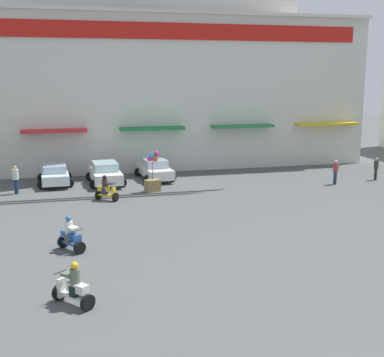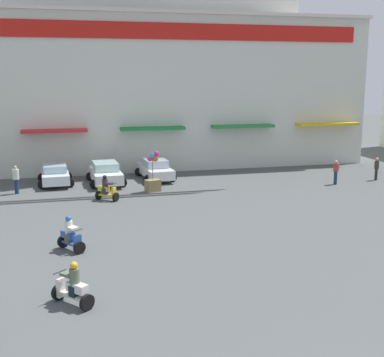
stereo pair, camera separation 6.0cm
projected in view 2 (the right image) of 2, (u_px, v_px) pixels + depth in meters
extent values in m
plane|color=#4D5152|center=(217.00, 243.00, 22.30)|extent=(128.00, 128.00, 0.00)
cube|color=silver|center=(139.00, 92.00, 43.04)|extent=(35.15, 12.01, 11.53)
cube|color=red|center=(150.00, 31.00, 36.37)|extent=(32.34, 0.12, 1.16)
cube|color=silver|center=(150.00, 11.00, 36.06)|extent=(35.15, 0.70, 0.24)
cube|color=red|center=(55.00, 131.00, 35.64)|extent=(4.49, 1.10, 0.20)
cube|color=#1C7737|center=(153.00, 128.00, 37.28)|extent=(4.69, 1.10, 0.20)
cube|color=#2B7B3D|center=(243.00, 126.00, 38.93)|extent=(4.80, 1.10, 0.20)
cube|color=gold|center=(327.00, 124.00, 40.61)|extent=(5.09, 1.10, 0.20)
cube|color=silver|center=(55.00, 176.00, 34.05)|extent=(1.87, 3.93, 0.62)
cube|color=#9DB9CE|center=(55.00, 168.00, 33.94)|extent=(1.55, 1.99, 0.46)
cylinder|color=black|center=(42.00, 178.00, 34.99)|extent=(0.61, 0.19, 0.60)
cylinder|color=black|center=(68.00, 176.00, 35.47)|extent=(0.61, 0.19, 0.60)
cylinder|color=black|center=(42.00, 185.00, 32.74)|extent=(0.61, 0.19, 0.60)
cylinder|color=black|center=(70.00, 183.00, 33.21)|extent=(0.61, 0.19, 0.60)
cube|color=white|center=(106.00, 175.00, 34.30)|extent=(2.01, 4.49, 0.69)
cube|color=#9DC4C2|center=(105.00, 166.00, 34.18)|extent=(1.66, 2.28, 0.53)
cylinder|color=black|center=(90.00, 176.00, 35.40)|extent=(0.61, 0.19, 0.60)
cylinder|color=black|center=(116.00, 175.00, 35.90)|extent=(0.61, 0.19, 0.60)
cylinder|color=black|center=(94.00, 184.00, 32.83)|extent=(0.61, 0.19, 0.60)
cylinder|color=black|center=(122.00, 183.00, 33.33)|extent=(0.61, 0.19, 0.60)
cube|color=silver|center=(155.00, 171.00, 35.93)|extent=(2.04, 4.60, 0.64)
cube|color=#A2B5C3|center=(155.00, 163.00, 35.81)|extent=(1.63, 2.34, 0.52)
cylinder|color=black|center=(139.00, 172.00, 37.01)|extent=(0.61, 0.21, 0.60)
cylinder|color=black|center=(162.00, 171.00, 37.54)|extent=(0.61, 0.21, 0.60)
cylinder|color=black|center=(148.00, 179.00, 34.43)|extent=(0.61, 0.21, 0.60)
cylinder|color=black|center=(172.00, 178.00, 34.96)|extent=(0.61, 0.21, 0.60)
cylinder|color=black|center=(79.00, 248.00, 20.91)|extent=(0.51, 0.40, 0.52)
cylinder|color=black|center=(63.00, 241.00, 21.71)|extent=(0.51, 0.40, 0.52)
cube|color=#2950A3|center=(71.00, 243.00, 21.29)|extent=(0.80, 1.03, 0.10)
cube|color=#2950A3|center=(68.00, 234.00, 21.37)|extent=(0.61, 0.72, 0.28)
cube|color=#2950A3|center=(78.00, 242.00, 20.95)|extent=(0.34, 0.29, 0.64)
cylinder|color=black|center=(77.00, 230.00, 20.82)|extent=(0.46, 0.31, 0.04)
cube|color=#4F4E36|center=(69.00, 238.00, 21.33)|extent=(0.42, 0.41, 0.36)
cylinder|color=silver|center=(69.00, 227.00, 21.24)|extent=(0.44, 0.44, 0.54)
sphere|color=#2C63AB|center=(68.00, 218.00, 21.17)|extent=(0.25, 0.25, 0.25)
cube|color=silver|center=(72.00, 228.00, 21.06)|extent=(0.52, 0.55, 0.10)
cylinder|color=black|center=(116.00, 197.00, 29.61)|extent=(0.43, 0.50, 0.52)
cylinder|color=black|center=(99.00, 195.00, 30.09)|extent=(0.43, 0.50, 0.52)
cube|color=gold|center=(107.00, 195.00, 29.84)|extent=(0.99, 0.87, 0.10)
cube|color=gold|center=(104.00, 189.00, 29.85)|extent=(0.71, 0.65, 0.28)
cube|color=gold|center=(114.00, 193.00, 29.61)|extent=(0.31, 0.34, 0.67)
cylinder|color=black|center=(114.00, 184.00, 29.50)|extent=(0.35, 0.43, 0.04)
cube|color=#232F4D|center=(105.00, 191.00, 29.84)|extent=(0.42, 0.42, 0.36)
cylinder|color=#372D34|center=(105.00, 183.00, 29.75)|extent=(0.45, 0.45, 0.52)
sphere|color=black|center=(105.00, 177.00, 29.68)|extent=(0.25, 0.25, 0.25)
cube|color=#372D34|center=(109.00, 183.00, 29.64)|extent=(0.56, 0.54, 0.10)
cylinder|color=black|center=(59.00, 292.00, 16.64)|extent=(0.49, 0.45, 0.52)
cylinder|color=black|center=(87.00, 302.00, 15.88)|extent=(0.49, 0.45, 0.52)
cube|color=silver|center=(73.00, 295.00, 16.25)|extent=(0.97, 1.07, 0.10)
cube|color=silver|center=(77.00, 288.00, 16.05)|extent=(0.71, 0.76, 0.28)
cube|color=silver|center=(61.00, 287.00, 16.52)|extent=(0.33, 0.31, 0.63)
cylinder|color=black|center=(60.00, 272.00, 16.43)|extent=(0.42, 0.36, 0.04)
cube|color=black|center=(75.00, 290.00, 16.13)|extent=(0.43, 0.42, 0.36)
cylinder|color=#576450|center=(74.00, 277.00, 16.04)|extent=(0.45, 0.45, 0.54)
sphere|color=gold|center=(74.00, 265.00, 15.97)|extent=(0.25, 0.25, 0.25)
cube|color=#576450|center=(68.00, 274.00, 16.20)|extent=(0.54, 0.56, 0.10)
cylinder|color=navy|center=(17.00, 187.00, 31.49)|extent=(0.26, 0.26, 0.91)
cylinder|color=silver|center=(16.00, 174.00, 31.33)|extent=(0.41, 0.41, 0.63)
sphere|color=tan|center=(15.00, 168.00, 31.25)|extent=(0.21, 0.21, 0.21)
cylinder|color=#1F3045|center=(335.00, 178.00, 34.19)|extent=(0.29, 0.29, 0.90)
cylinder|color=#9D393C|center=(336.00, 167.00, 34.05)|extent=(0.47, 0.47, 0.52)
sphere|color=tan|center=(336.00, 162.00, 33.98)|extent=(0.22, 0.22, 0.22)
cylinder|color=black|center=(376.00, 174.00, 35.59)|extent=(0.25, 0.25, 0.80)
cylinder|color=#33342C|center=(377.00, 165.00, 35.46)|extent=(0.40, 0.40, 0.56)
sphere|color=tan|center=(377.00, 159.00, 35.38)|extent=(0.23, 0.23, 0.23)
cube|color=olive|center=(153.00, 186.00, 32.15)|extent=(1.04, 0.85, 0.75)
cylinder|color=#4C4C4C|center=(153.00, 170.00, 31.95)|extent=(0.04, 0.04, 1.20)
sphere|color=#EC339C|center=(157.00, 154.00, 31.80)|extent=(0.34, 0.34, 0.34)
sphere|color=yellow|center=(153.00, 158.00, 31.93)|extent=(0.33, 0.33, 0.33)
sphere|color=#44C44D|center=(152.00, 155.00, 31.85)|extent=(0.34, 0.34, 0.34)
sphere|color=#EB3B94|center=(150.00, 158.00, 31.78)|extent=(0.39, 0.39, 0.39)
sphere|color=#379BDD|center=(152.00, 156.00, 31.49)|extent=(0.33, 0.33, 0.33)
sphere|color=orange|center=(155.00, 159.00, 31.68)|extent=(0.37, 0.37, 0.37)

